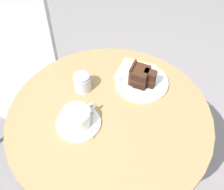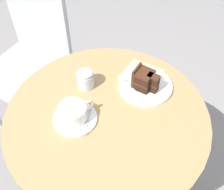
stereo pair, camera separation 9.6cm
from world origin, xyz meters
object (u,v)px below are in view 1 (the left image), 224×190
(sugar_pot, at_px, (82,82))
(fork, at_px, (125,83))
(teaspoon, at_px, (92,128))
(cake_plate, at_px, (142,82))
(napkin, at_px, (137,72))
(cafe_chair, at_px, (16,61))
(saucer, at_px, (79,123))
(coffee_cup, at_px, (77,117))
(cake_slice, at_px, (141,76))

(sugar_pot, bearing_deg, fork, -35.44)
(teaspoon, height_order, cake_plate, teaspoon)
(fork, bearing_deg, cake_plate, -122.11)
(cake_plate, height_order, napkin, cake_plate)
(sugar_pot, bearing_deg, teaspoon, -118.99)
(cafe_chair, bearing_deg, saucer, -32.28)
(cake_plate, height_order, sugar_pot, sugar_pot)
(napkin, relative_size, cafe_chair, 0.21)
(coffee_cup, distance_m, sugar_pot, 0.16)
(coffee_cup, distance_m, fork, 0.24)
(coffee_cup, height_order, teaspoon, coffee_cup)
(saucer, xyz_separation_m, napkin, (0.32, 0.04, -0.00))
(saucer, distance_m, fork, 0.24)
(teaspoon, bearing_deg, cafe_chair, -140.74)
(cake_slice, relative_size, napkin, 0.54)
(cake_plate, xyz_separation_m, fork, (-0.05, 0.03, 0.01))
(teaspoon, distance_m, cake_plate, 0.27)
(fork, height_order, sugar_pot, sugar_pot)
(fork, bearing_deg, teaspoon, 108.77)
(cake_plate, relative_size, napkin, 1.03)
(teaspoon, relative_size, cake_slice, 0.78)
(sugar_pot, bearing_deg, coffee_cup, -134.00)
(cake_slice, height_order, sugar_pot, cake_slice)
(cafe_chair, xyz_separation_m, sugar_pot, (0.05, -0.50, 0.21))
(teaspoon, relative_size, cafe_chair, 0.09)
(cake_plate, bearing_deg, cake_slice, -160.93)
(coffee_cup, xyz_separation_m, cafe_chair, (0.06, 0.62, -0.21))
(coffee_cup, relative_size, sugar_pot, 1.64)
(coffee_cup, relative_size, cafe_chair, 0.14)
(teaspoon, distance_m, cake_slice, 0.26)
(saucer, height_order, sugar_pot, sugar_pot)
(coffee_cup, bearing_deg, cake_plate, -2.33)
(napkin, distance_m, sugar_pot, 0.22)
(sugar_pot, bearing_deg, saucer, -133.14)
(saucer, distance_m, coffee_cup, 0.03)
(saucer, bearing_deg, coffee_cup, 147.67)
(teaspoon, bearing_deg, cake_slice, 140.16)
(cake_slice, height_order, napkin, cake_slice)
(cake_plate, xyz_separation_m, cafe_chair, (-0.23, 0.63, -0.18))
(cake_slice, xyz_separation_m, cafe_chair, (-0.22, 0.63, -0.22))
(coffee_cup, relative_size, napkin, 0.65)
(cake_plate, relative_size, sugar_pot, 2.59)
(teaspoon, xyz_separation_m, sugar_pot, (0.09, 0.16, 0.03))
(coffee_cup, xyz_separation_m, sugar_pot, (0.11, 0.11, -0.00))
(saucer, bearing_deg, cake_plate, -2.09)
(sugar_pot, bearing_deg, napkin, -19.44)
(napkin, distance_m, cafe_chair, 0.66)
(cake_slice, bearing_deg, sugar_pot, 142.57)
(saucer, xyz_separation_m, coffee_cup, (-0.00, 0.00, 0.03))
(cafe_chair, bearing_deg, coffee_cup, -32.48)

